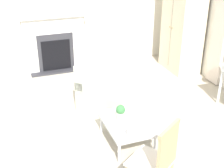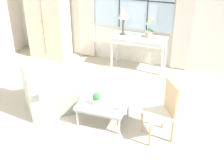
% 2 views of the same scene
% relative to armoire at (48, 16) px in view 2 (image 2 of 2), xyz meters
% --- Properties ---
extents(ground_plane, '(14.00, 14.00, 0.00)m').
position_rel_armoire_xyz_m(ground_plane, '(2.02, -2.68, -1.03)').
color(ground_plane, '#B2A893').
extents(wall_back_windowed, '(7.20, 0.14, 2.80)m').
position_rel_armoire_xyz_m(wall_back_windowed, '(2.02, 0.35, 0.36)').
color(wall_back_windowed, silver).
rests_on(wall_back_windowed, ground_plane).
extents(armoire, '(1.00, 0.61, 2.05)m').
position_rel_armoire_xyz_m(armoire, '(0.00, 0.00, 0.00)').
color(armoire, beige).
rests_on(armoire, ground_plane).
extents(console_table, '(1.25, 0.49, 0.77)m').
position_rel_armoire_xyz_m(console_table, '(2.26, 0.02, -0.35)').
color(console_table, silver).
rests_on(console_table, ground_plane).
extents(table_lamp, '(0.25, 0.25, 0.60)m').
position_rel_armoire_xyz_m(table_lamp, '(1.87, 0.06, 0.20)').
color(table_lamp, '#4C4742').
rests_on(table_lamp, console_table).
extents(potted_orchid, '(0.20, 0.15, 0.47)m').
position_rel_armoire_xyz_m(potted_orchid, '(2.46, 0.08, -0.08)').
color(potted_orchid, tan).
rests_on(potted_orchid, console_table).
extents(armchair_upholstered, '(1.28, 1.27, 0.85)m').
position_rel_armoire_xyz_m(armchair_upholstered, '(1.11, -2.08, -0.75)').
color(armchair_upholstered, beige).
rests_on(armchair_upholstered, ground_plane).
extents(side_chair_wooden, '(0.61, 0.61, 0.99)m').
position_rel_armoire_xyz_m(side_chair_wooden, '(3.28, -2.27, -0.48)').
color(side_chair_wooden, beige).
rests_on(side_chair_wooden, ground_plane).
extents(coffee_table, '(0.85, 0.63, 0.37)m').
position_rel_armoire_xyz_m(coffee_table, '(2.21, -2.20, -0.71)').
color(coffee_table, silver).
rests_on(coffee_table, ground_plane).
extents(potted_plant_small, '(0.13, 0.13, 0.23)m').
position_rel_armoire_xyz_m(potted_plant_small, '(2.12, -2.27, -0.55)').
color(potted_plant_small, '#BCB7AD').
rests_on(potted_plant_small, coffee_table).
extents(pillar_candle, '(0.10, 0.10, 0.14)m').
position_rel_armoire_xyz_m(pillar_candle, '(2.56, -2.32, -0.60)').
color(pillar_candle, silver).
rests_on(pillar_candle, coffee_table).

